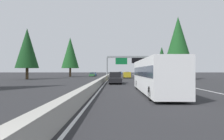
% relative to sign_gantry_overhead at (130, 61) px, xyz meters
% --- Properties ---
extents(ground_plane, '(320.00, 320.00, 0.00)m').
position_rel_sign_gantry_overhead_xyz_m(ground_plane, '(9.55, 6.04, -4.88)').
color(ground_plane, '#262628').
extents(median_barrier, '(180.00, 0.56, 0.90)m').
position_rel_sign_gantry_overhead_xyz_m(median_barrier, '(29.55, 6.34, -4.43)').
color(median_barrier, '#9E9B93').
rests_on(median_barrier, ground).
extents(shoulder_stripe_right, '(160.00, 0.16, 0.01)m').
position_rel_sign_gantry_overhead_xyz_m(shoulder_stripe_right, '(19.55, -5.48, -4.87)').
color(shoulder_stripe_right, silver).
rests_on(shoulder_stripe_right, ground).
extents(shoulder_stripe_median, '(160.00, 0.16, 0.01)m').
position_rel_sign_gantry_overhead_xyz_m(shoulder_stripe_median, '(19.55, 5.79, -4.87)').
color(shoulder_stripe_median, silver).
rests_on(shoulder_stripe_median, ground).
extents(sign_gantry_overhead, '(0.50, 12.68, 6.13)m').
position_rel_sign_gantry_overhead_xyz_m(sign_gantry_overhead, '(0.00, 0.00, 0.00)').
color(sign_gantry_overhead, gray).
rests_on(sign_gantry_overhead, ground).
extents(bus_mid_left, '(11.50, 2.55, 3.10)m').
position_rel_sign_gantry_overhead_xyz_m(bus_mid_left, '(-34.46, 0.49, -3.16)').
color(bus_mid_left, white).
rests_on(bus_mid_left, ground).
extents(pickup_mid_center, '(5.60, 2.00, 1.86)m').
position_rel_sign_gantry_overhead_xyz_m(pickup_mid_center, '(-20.80, 4.08, -3.96)').
color(pickup_mid_center, black).
rests_on(pickup_mid_center, ground).
extents(sedan_distant_a, '(4.40, 1.80, 1.47)m').
position_rel_sign_gantry_overhead_xyz_m(sedan_distant_a, '(-9.53, 4.03, -4.19)').
color(sedan_distant_a, '#AD931E').
rests_on(sedan_distant_a, ground).
extents(sedan_far_right, '(4.40, 1.80, 1.47)m').
position_rel_sign_gantry_overhead_xyz_m(sedan_far_right, '(71.41, 0.69, -4.19)').
color(sedan_far_right, '#1E4793').
rests_on(sedan_far_right, ground).
extents(minivan_near_right, '(5.00, 1.95, 1.69)m').
position_rel_sign_gantry_overhead_xyz_m(minivan_near_right, '(1.33, 0.81, -3.92)').
color(minivan_near_right, '#AD931E').
rests_on(minivan_near_right, ground).
extents(sedan_far_left, '(4.40, 1.80, 1.47)m').
position_rel_sign_gantry_overhead_xyz_m(sedan_far_left, '(55.92, -2.82, -4.19)').
color(sedan_far_left, white).
rests_on(sedan_far_left, ground).
extents(oncoming_near, '(4.40, 1.80, 1.47)m').
position_rel_sign_gantry_overhead_xyz_m(oncoming_near, '(24.03, 12.61, -4.19)').
color(oncoming_near, '#1E4793').
rests_on(oncoming_near, ground).
extents(oncoming_far, '(4.40, 1.80, 1.47)m').
position_rel_sign_gantry_overhead_xyz_m(oncoming_far, '(16.02, 12.38, -4.19)').
color(oncoming_far, '#2D6B38').
rests_on(oncoming_far, ground).
extents(conifer_right_near, '(6.57, 6.57, 14.94)m').
position_rel_sign_gantry_overhead_xyz_m(conifer_right_near, '(-6.92, -10.85, 4.21)').
color(conifer_right_near, '#4C3823').
rests_on(conifer_right_near, ground).
extents(conifer_right_mid, '(4.92, 4.92, 11.18)m').
position_rel_sign_gantry_overhead_xyz_m(conifer_right_mid, '(20.33, -13.74, 1.92)').
color(conifer_right_mid, '#4C3823').
rests_on(conifer_right_mid, ground).
extents(conifer_left_near, '(5.46, 5.46, 12.40)m').
position_rel_sign_gantry_overhead_xyz_m(conifer_left_near, '(-6.57, 25.45, 2.66)').
color(conifer_left_near, '#4C3823').
rests_on(conifer_left_near, ground).
extents(conifer_left_mid, '(5.95, 5.95, 13.51)m').
position_rel_sign_gantry_overhead_xyz_m(conifer_left_mid, '(12.48, 19.53, 3.34)').
color(conifer_left_mid, '#4C3823').
rests_on(conifer_left_mid, ground).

